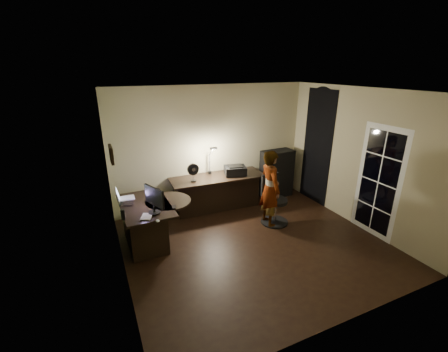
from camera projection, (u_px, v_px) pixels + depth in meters
name	position (u px, v px, depth m)	size (l,w,h in m)	color
floor	(255.00, 245.00, 5.45)	(4.50, 4.00, 0.01)	black
ceiling	(262.00, 91.00, 4.52)	(4.50, 4.00, 0.01)	silver
wall_back	(213.00, 147.00, 6.70)	(4.50, 0.01, 2.70)	tan
wall_front	(351.00, 232.00, 3.27)	(4.50, 0.01, 2.70)	tan
wall_left	(116.00, 198.00, 4.11)	(0.01, 4.00, 2.70)	tan
wall_right	(358.00, 159.00, 5.86)	(0.01, 4.00, 2.70)	tan
green_wall_overlay	(117.00, 198.00, 4.12)	(0.00, 4.00, 2.70)	#4D612E
arched_doorway	(317.00, 148.00, 6.85)	(0.01, 0.90, 2.60)	black
french_door	(378.00, 182.00, 5.48)	(0.02, 0.92, 2.10)	white
framed_picture	(111.00, 154.00, 4.34)	(0.04, 0.30, 0.25)	black
desk_left	(147.00, 224.00, 5.38)	(0.82, 1.34, 0.77)	black
desk_right	(218.00, 193.00, 6.69)	(2.08, 0.73, 0.78)	black
cabinet	(277.00, 174.00, 7.33)	(0.77, 0.39, 1.16)	black
laptop_stand	(127.00, 201.00, 5.25)	(0.23, 0.19, 0.10)	silver
laptop	(126.00, 193.00, 5.20)	(0.29, 0.27, 0.20)	silver
monitor	(154.00, 204.00, 4.87)	(0.10, 0.49, 0.33)	black
mouse	(158.00, 221.00, 4.64)	(0.06, 0.09, 0.03)	silver
phone	(174.00, 207.00, 5.13)	(0.07, 0.14, 0.01)	black
pen	(152.00, 201.00, 5.33)	(0.01, 0.14, 0.01)	black
speaker	(123.00, 214.00, 4.69)	(0.07, 0.07, 0.17)	black
notepad	(147.00, 216.00, 4.80)	(0.16, 0.23, 0.01)	silver
desk_fan	(193.00, 172.00, 6.20)	(0.25, 0.13, 0.38)	black
headphones	(238.00, 166.00, 7.04)	(0.20, 0.08, 0.10)	#090E90
printer	(235.00, 170.00, 6.60)	(0.46, 0.36, 0.20)	black
desk_lamp	(209.00, 158.00, 6.56)	(0.17, 0.32, 0.71)	black
office_chair	(276.00, 200.00, 6.04)	(0.56, 0.56, 1.00)	black
person	(270.00, 189.00, 5.91)	(0.56, 0.37, 1.56)	#D8A88C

